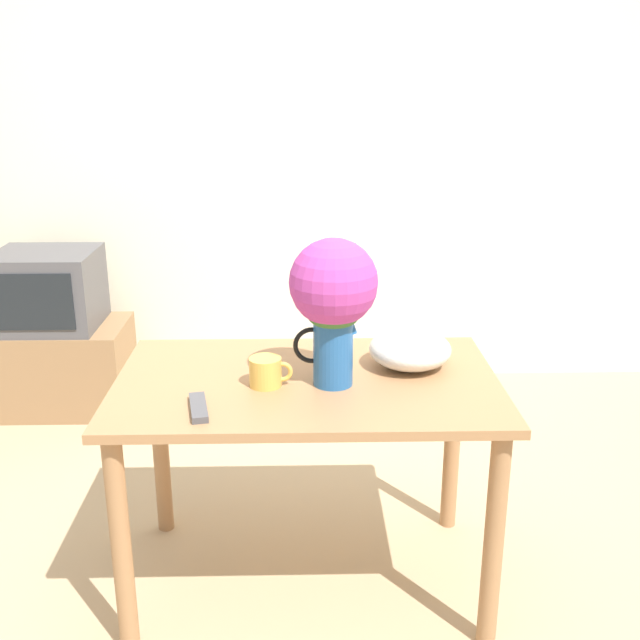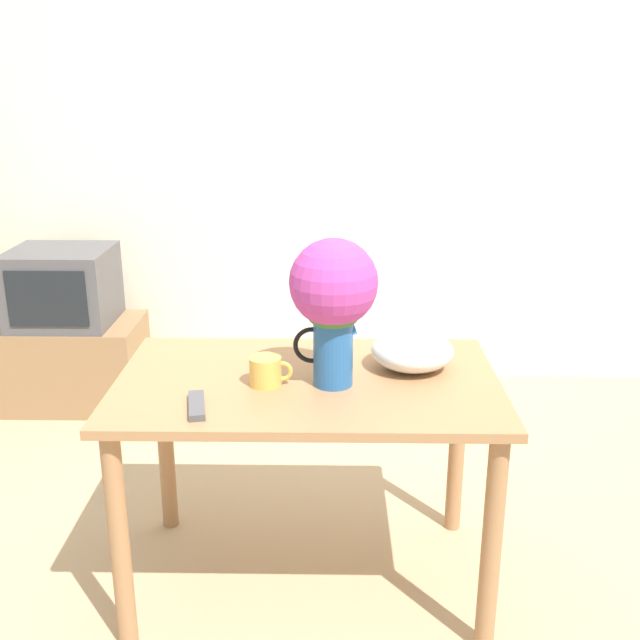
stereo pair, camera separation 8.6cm
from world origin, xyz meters
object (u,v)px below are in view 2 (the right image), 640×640
flower_vase (333,295)px  coffee_mug (266,371)px  tv_set (63,287)px  white_bowl (412,350)px

flower_vase → coffee_mug: (-0.21, -0.01, -0.25)m
coffee_mug → tv_set: size_ratio=0.27×
white_bowl → coffee_mug: bearing=-162.4°
flower_vase → tv_set: (-1.39, 1.51, -0.40)m
white_bowl → tv_set: white_bowl is taller
coffee_mug → white_bowl: bearing=17.6°
coffee_mug → tv_set: coffee_mug is taller
flower_vase → coffee_mug: flower_vase is taller
flower_vase → white_bowl: bearing=28.1°
white_bowl → tv_set: (-1.65, 1.37, -0.17)m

